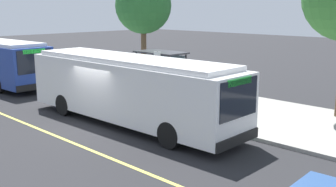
% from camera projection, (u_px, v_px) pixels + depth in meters
% --- Properties ---
extents(ground_plane, '(120.00, 120.00, 0.00)m').
position_uv_depth(ground_plane, '(99.00, 124.00, 17.81)').
color(ground_plane, '#232326').
extents(sidewalk_curb, '(44.00, 6.40, 0.15)m').
position_uv_depth(sidewalk_curb, '(189.00, 101.00, 22.00)').
color(sidewalk_curb, gray).
rests_on(sidewalk_curb, ground_plane).
extents(lane_stripe_center, '(36.00, 0.14, 0.01)m').
position_uv_depth(lane_stripe_center, '(54.00, 135.00, 16.27)').
color(lane_stripe_center, '#E0D64C').
rests_on(lane_stripe_center, ground_plane).
extents(transit_bus_main, '(11.32, 2.80, 2.95)m').
position_uv_depth(transit_bus_main, '(129.00, 88.00, 17.55)').
color(transit_bus_main, white).
rests_on(transit_bus_main, ground_plane).
extents(bus_shelter, '(2.90, 1.60, 2.48)m').
position_uv_depth(bus_shelter, '(160.00, 64.00, 22.91)').
color(bus_shelter, '#333338').
rests_on(bus_shelter, sidewalk_curb).
extents(waiting_bench, '(1.60, 0.48, 0.95)m').
position_uv_depth(waiting_bench, '(162.00, 87.00, 22.95)').
color(waiting_bench, brown).
rests_on(waiting_bench, sidewalk_curb).
extents(route_sign_post, '(0.44, 0.08, 2.80)m').
position_uv_depth(route_sign_post, '(157.00, 71.00, 19.86)').
color(route_sign_post, '#333338').
rests_on(route_sign_post, sidewalk_curb).
extents(pedestrian_commuter, '(0.24, 0.40, 1.69)m').
position_uv_depth(pedestrian_commuter, '(172.00, 87.00, 20.45)').
color(pedestrian_commuter, '#282D47').
rests_on(pedestrian_commuter, sidewalk_curb).
extents(street_tree_upstreet, '(3.69, 3.69, 6.86)m').
position_uv_depth(street_tree_upstreet, '(143.00, 6.00, 26.57)').
color(street_tree_upstreet, brown).
rests_on(street_tree_upstreet, sidewalk_curb).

